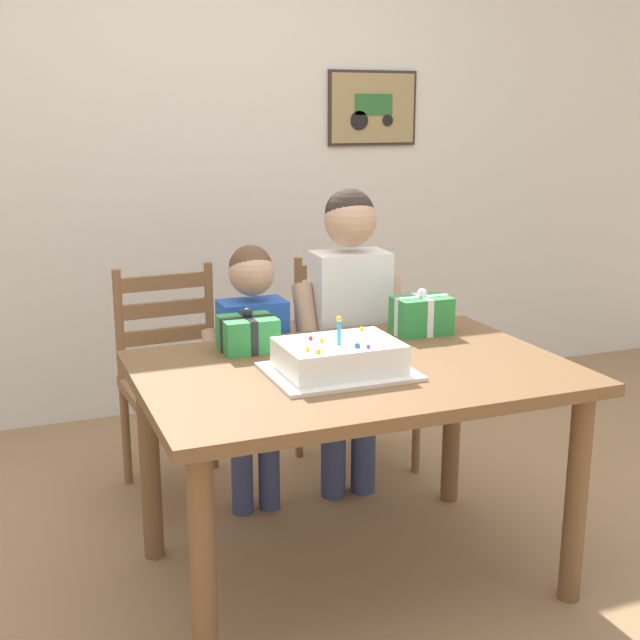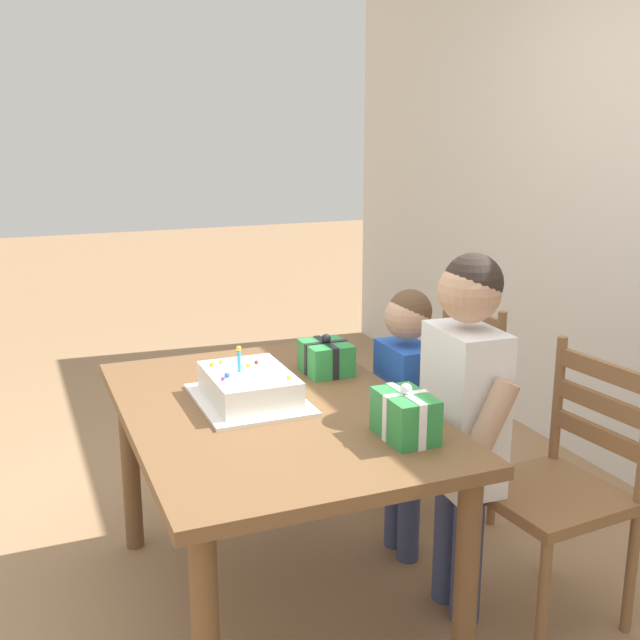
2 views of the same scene
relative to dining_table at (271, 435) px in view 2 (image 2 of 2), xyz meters
name	(u,v)px [view 2 (image 2 of 2)]	position (x,y,z in m)	size (l,w,h in m)	color
ground_plane	(274,607)	(0.00, 0.00, -0.64)	(20.00, 20.00, 0.00)	#997551
dining_table	(271,435)	(0.00, 0.00, 0.00)	(1.36, 0.92, 0.74)	brown
birthday_cake	(249,387)	(-0.07, -0.05, 0.15)	(0.44, 0.34, 0.19)	white
gift_box_red_large	(326,357)	(-0.26, 0.30, 0.16)	(0.19, 0.16, 0.15)	#2D8E42
gift_box_beside_cake	(405,416)	(0.39, 0.28, 0.17)	(0.21, 0.14, 0.17)	#2D8E42
chair_left	(440,410)	(-0.39, 0.88, -0.18)	(0.44, 0.44, 0.92)	brown
chair_right	(561,488)	(0.38, 0.88, -0.18)	(0.46, 0.46, 0.92)	brown
child_older	(464,402)	(0.24, 0.58, 0.12)	(0.46, 0.26, 1.25)	#38426B
child_younger	(405,398)	(-0.16, 0.58, 0.00)	(0.38, 0.22, 1.05)	#38426B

